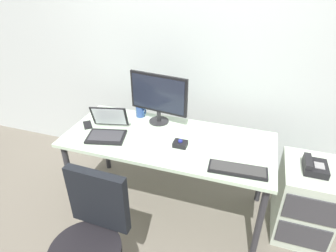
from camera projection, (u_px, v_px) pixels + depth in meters
The scene contains 13 objects.
ground_plane at pixel (168, 203), 2.75m from camera, with size 8.00×8.00×0.00m, color #6E675B.
back_wall at pixel (193, 39), 2.65m from camera, with size 6.00×0.10×2.80m, color silver.
desk at pixel (168, 146), 2.41m from camera, with size 1.74×0.76×0.75m.
file_cabinet at pixel (304, 200), 2.34m from camera, with size 0.42×0.53×0.65m.
desk_phone at pixel (314, 167), 2.15m from camera, with size 0.17×0.20×0.09m.
office_chair at pixel (92, 250), 1.80m from camera, with size 0.52×0.52×0.97m.
monitor_main at pixel (158, 96), 2.49m from camera, with size 0.54×0.18×0.46m.
keyboard at pixel (238, 170), 2.00m from camera, with size 0.42×0.16×0.03m.
laptop at pixel (107, 129), 2.41m from camera, with size 0.37×0.37×0.23m.
trackball_mouse at pixel (180, 144), 2.27m from camera, with size 0.11×0.09×0.07m.
coffee_mug at pixel (140, 111), 2.69m from camera, with size 0.09×0.08×0.10m.
paper_notepad at pixel (256, 145), 2.29m from camera, with size 0.15×0.21×0.01m, color white.
cell_phone at pixel (88, 125), 2.56m from camera, with size 0.07×0.14×0.01m, color black.
Camera 1 is at (0.63, -1.90, 2.03)m, focal length 30.48 mm.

